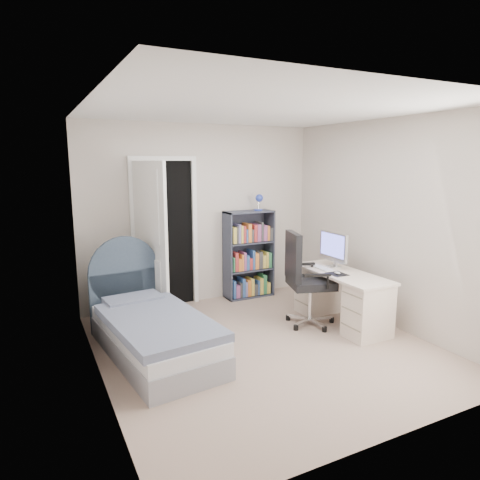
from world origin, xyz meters
name	(u,v)px	position (x,y,z in m)	size (l,w,h in m)	color
room_shell	(265,234)	(0.00, 0.00, 1.25)	(3.50, 3.70, 2.60)	gray
door	(155,237)	(-0.75, 1.52, 1.03)	(0.92, 0.81, 2.06)	black
bed	(152,330)	(-1.13, 0.39, 0.26)	(1.06, 1.92, 1.13)	gray
nightstand	(119,289)	(-1.23, 1.61, 0.37)	(0.38, 0.38, 0.57)	tan
floor_lamp	(153,271)	(-0.80, 1.53, 0.58)	(0.20, 0.20, 1.42)	silver
bookcase	(249,257)	(0.68, 1.64, 0.60)	(0.72, 0.31, 1.52)	#383C4C
desk	(341,295)	(1.18, 0.17, 0.36)	(0.54, 1.35, 1.10)	beige
office_chair	(304,275)	(0.74, 0.34, 0.64)	(0.64, 0.66, 1.16)	silver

